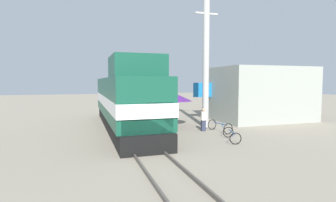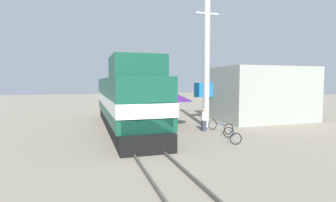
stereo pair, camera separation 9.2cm
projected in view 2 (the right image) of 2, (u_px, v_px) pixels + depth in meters
name	position (u px, v px, depth m)	size (l,w,h in m)	color
ground_plane	(133.00, 137.00, 16.06)	(120.00, 120.00, 0.00)	gray
rail_near	(122.00, 137.00, 15.84)	(0.08, 34.68, 0.15)	#4C4742
rail_far	(145.00, 135.00, 16.27)	(0.08, 34.68, 0.15)	#4C4742
locomotive	(126.00, 101.00, 18.77)	(2.98, 15.49, 4.83)	black
utility_pole	(207.00, 63.00, 19.41)	(1.80, 0.48, 9.54)	#B2B2AD
vendor_umbrella	(175.00, 97.00, 19.59)	(2.59, 2.59, 2.54)	#4C4C4C
billboard_sign	(206.00, 92.00, 23.29)	(2.31, 0.12, 3.31)	#595959
shrub_cluster	(171.00, 121.00, 19.75)	(0.90, 0.90, 0.90)	#236028
person_bystander	(204.00, 119.00, 17.99)	(0.34, 0.34, 1.58)	#2D3347
bicycle	(220.00, 127.00, 17.75)	(0.92, 1.95, 0.72)	black
bicycle_spare	(232.00, 135.00, 15.05)	(1.21, 1.96, 0.65)	black
building_block_distant	(261.00, 94.00, 23.30)	(8.07, 5.68, 4.66)	#999E93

